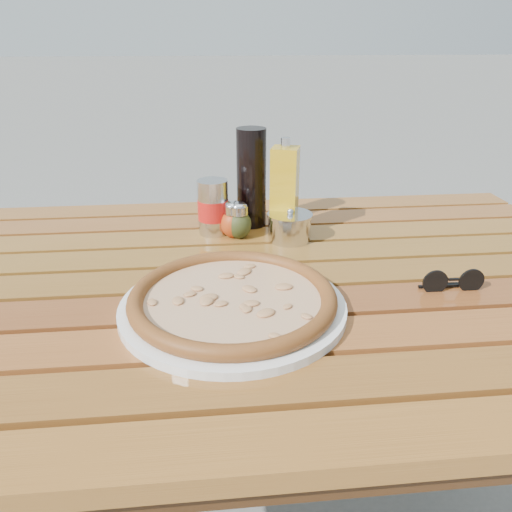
{
  "coord_description": "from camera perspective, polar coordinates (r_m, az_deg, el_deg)",
  "views": [
    {
      "loc": [
        -0.09,
        -0.81,
        1.15
      ],
      "look_at": [
        0.0,
        0.02,
        0.78
      ],
      "focal_mm": 35.0,
      "sensor_mm": 36.0,
      "label": 1
    }
  ],
  "objects": [
    {
      "name": "dark_bottle",
      "position": [
        1.13,
        -0.53,
        8.89
      ],
      "size": [
        0.09,
        0.09,
        0.22
      ],
      "primitive_type": "cylinder",
      "rotation": [
        0.0,
        0.0,
        -0.43
      ],
      "color": "black",
      "rests_on": "table"
    },
    {
      "name": "plate",
      "position": [
        0.8,
        -2.66,
        -5.79
      ],
      "size": [
        0.4,
        0.4,
        0.01
      ],
      "primitive_type": "cylinder",
      "rotation": [
        0.0,
        0.0,
        -0.12
      ],
      "color": "silver",
      "rests_on": "table"
    },
    {
      "name": "olive_oil_cruet",
      "position": [
        1.08,
        3.27,
        7.44
      ],
      "size": [
        0.07,
        0.07,
        0.21
      ],
      "rotation": [
        0.0,
        0.0,
        -0.32
      ],
      "color": "#B88E13",
      "rests_on": "table"
    },
    {
      "name": "soda_can",
      "position": [
        1.09,
        -4.92,
        5.51
      ],
      "size": [
        0.08,
        0.08,
        0.12
      ],
      "rotation": [
        0.0,
        0.0,
        -0.22
      ],
      "color": "silver",
      "rests_on": "table"
    },
    {
      "name": "sunglasses",
      "position": [
        0.92,
        21.53,
        -2.79
      ],
      "size": [
        0.11,
        0.02,
        0.04
      ],
      "rotation": [
        0.0,
        0.0,
        -0.02
      ],
      "color": "black",
      "rests_on": "table"
    },
    {
      "name": "table",
      "position": [
        0.95,
        0.12,
        -6.33
      ],
      "size": [
        1.4,
        0.9,
        0.75
      ],
      "color": "#371F0C",
      "rests_on": "ground"
    },
    {
      "name": "parmesan_tin",
      "position": [
        1.06,
        3.86,
        3.39
      ],
      "size": [
        0.11,
        0.11,
        0.07
      ],
      "rotation": [
        0.0,
        0.0,
        0.1
      ],
      "color": "silver",
      "rests_on": "table"
    },
    {
      "name": "oregano_shaker",
      "position": [
        1.07,
        -1.97,
        4.04
      ],
      "size": [
        0.06,
        0.06,
        0.08
      ],
      "rotation": [
        0.0,
        0.0,
        0.21
      ],
      "color": "#3A411A",
      "rests_on": "table"
    },
    {
      "name": "pepper_shaker",
      "position": [
        1.08,
        -2.63,
        4.12
      ],
      "size": [
        0.07,
        0.07,
        0.08
      ],
      "rotation": [
        0.0,
        0.0,
        0.29
      ],
      "color": "#B94115",
      "rests_on": "table"
    },
    {
      "name": "pizza",
      "position": [
        0.79,
        -2.68,
        -4.8
      ],
      "size": [
        0.34,
        0.34,
        0.03
      ],
      "rotation": [
        0.0,
        0.0,
        -0.02
      ],
      "color": "beige",
      "rests_on": "plate"
    }
  ]
}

